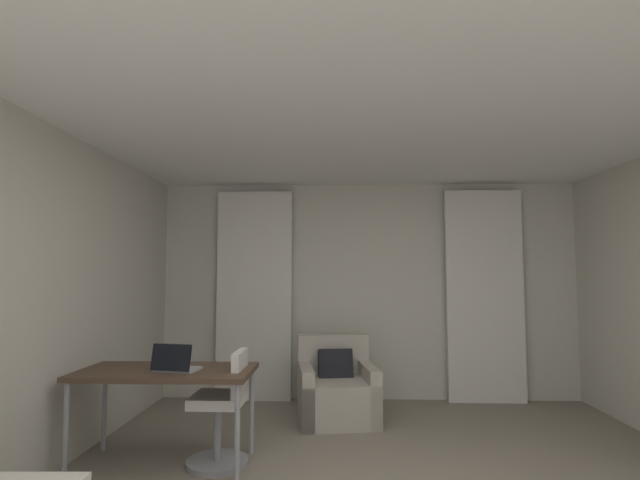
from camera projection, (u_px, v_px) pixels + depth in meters
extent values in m
cube|color=beige|center=(368.00, 290.00, 5.71)|extent=(5.12, 0.06, 2.60)
cube|color=white|center=(400.00, 83.00, 2.79)|extent=(5.12, 6.12, 0.06)
cube|color=silver|center=(254.00, 294.00, 5.62)|extent=(0.90, 0.06, 2.50)
cube|color=silver|center=(485.00, 295.00, 5.53)|extent=(0.90, 0.06, 2.50)
cube|color=#B2A899|center=(337.00, 400.00, 4.76)|extent=(0.87, 0.87, 0.42)
cube|color=#B2A899|center=(333.00, 353.00, 5.10)|extent=(0.78, 0.25, 0.41)
cube|color=#B2A899|center=(368.00, 392.00, 4.80)|extent=(0.23, 0.77, 0.56)
cube|color=#B2A899|center=(306.00, 394.00, 4.73)|extent=(0.23, 0.77, 0.56)
cube|color=black|center=(336.00, 367.00, 4.90)|extent=(0.39, 0.25, 0.37)
cube|color=#4C3828|center=(166.00, 372.00, 3.68)|extent=(1.36, 0.67, 0.04)
cylinder|color=#99999E|center=(104.00, 409.00, 3.96)|extent=(0.04, 0.04, 0.70)
cylinder|color=#99999E|center=(252.00, 410.00, 3.91)|extent=(0.04, 0.04, 0.70)
cylinder|color=#99999E|center=(66.00, 431.00, 3.39)|extent=(0.04, 0.04, 0.70)
cylinder|color=#99999E|center=(237.00, 433.00, 3.35)|extent=(0.04, 0.04, 0.70)
cylinder|color=gray|center=(218.00, 435.00, 3.67)|extent=(0.06, 0.06, 0.46)
cylinder|color=gray|center=(217.00, 462.00, 3.65)|extent=(0.48, 0.48, 0.04)
cube|color=silver|center=(218.00, 399.00, 3.69)|extent=(0.40, 0.40, 0.08)
cube|color=silver|center=(240.00, 373.00, 3.70)|extent=(0.06, 0.36, 0.34)
cube|color=#ADADB2|center=(178.00, 369.00, 3.64)|extent=(0.35, 0.27, 0.02)
cube|color=black|center=(171.00, 357.00, 3.54)|extent=(0.32, 0.10, 0.20)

